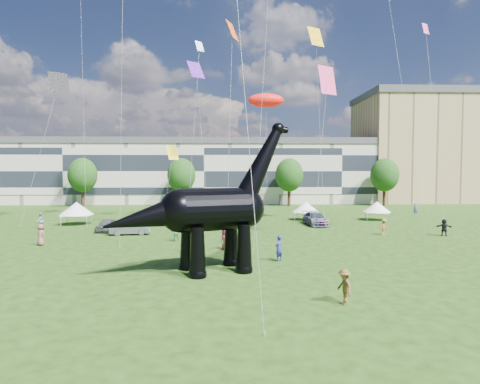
{
  "coord_description": "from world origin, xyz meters",
  "views": [
    {
      "loc": [
        -3.79,
        -21.19,
        6.53
      ],
      "look_at": [
        -2.76,
        8.0,
        5.0
      ],
      "focal_mm": 30.0,
      "sensor_mm": 36.0,
      "label": 1
    }
  ],
  "objects": [
    {
      "name": "ground",
      "position": [
        0.0,
        0.0,
        0.0
      ],
      "size": [
        220.0,
        220.0,
        0.0
      ],
      "primitive_type": "plane",
      "color": "#16330C",
      "rests_on": "ground"
    },
    {
      "name": "visitors",
      "position": [
        -0.63,
        16.0,
        0.88
      ],
      "size": [
        50.15,
        40.1,
        1.89
      ],
      "color": "#4C3270",
      "rests_on": "ground"
    },
    {
      "name": "dinosaur_sculpture",
      "position": [
        -5.0,
        4.62,
        3.86
      ],
      "size": [
        12.29,
        6.15,
        10.23
      ],
      "rotation": [
        0.0,
        0.0,
        0.36
      ],
      "color": "black",
      "rests_on": "ground"
    },
    {
      "name": "kites",
      "position": [
        -10.37,
        19.53,
        12.94
      ],
      "size": [
        56.44,
        46.89,
        32.01
      ],
      "color": "red",
      "rests_on": "ground"
    },
    {
      "name": "tree_mid_left",
      "position": [
        -12.0,
        53.0,
        6.29
      ],
      "size": [
        5.2,
        5.2,
        9.44
      ],
      "color": "#382314",
      "rests_on": "ground"
    },
    {
      "name": "terrace_row",
      "position": [
        -8.0,
        62.0,
        6.0
      ],
      "size": [
        78.0,
        11.0,
        12.0
      ],
      "primitive_type": "cube",
      "color": "beige",
      "rests_on": "ground"
    },
    {
      "name": "gazebo_left",
      "position": [
        -22.0,
        28.08,
        1.95
      ],
      "size": [
        4.46,
        4.46,
        2.77
      ],
      "rotation": [
        0.0,
        0.0,
        0.13
      ],
      "color": "white",
      "rests_on": "ground"
    },
    {
      "name": "tree_far_right",
      "position": [
        26.0,
        53.0,
        6.29
      ],
      "size": [
        5.2,
        5.2,
        9.44
      ],
      "color": "#382314",
      "rests_on": "ground"
    },
    {
      "name": "apartment_block",
      "position": [
        40.0,
        65.0,
        11.0
      ],
      "size": [
        28.0,
        18.0,
        22.0
      ],
      "primitive_type": "cube",
      "color": "tan",
      "rests_on": "ground"
    },
    {
      "name": "car_dark",
      "position": [
        7.0,
        26.54,
        0.77
      ],
      "size": [
        2.57,
        5.47,
        1.54
      ],
      "primitive_type": "imported",
      "rotation": [
        0.0,
        0.0,
        0.08
      ],
      "color": "#595960",
      "rests_on": "ground"
    },
    {
      "name": "gazebo_near",
      "position": [
        6.87,
        31.7,
        1.72
      ],
      "size": [
        4.47,
        4.47,
        2.46
      ],
      "rotation": [
        0.0,
        0.0,
        -0.33
      ],
      "color": "white",
      "rests_on": "ground"
    },
    {
      "name": "tree_far_left",
      "position": [
        -30.0,
        53.0,
        6.29
      ],
      "size": [
        5.2,
        5.2,
        9.44
      ],
      "color": "#382314",
      "rests_on": "ground"
    },
    {
      "name": "car_grey",
      "position": [
        -13.6,
        19.92,
        0.66
      ],
      "size": [
        4.19,
        1.98,
        1.33
      ],
      "primitive_type": "imported",
      "rotation": [
        0.0,
        0.0,
        1.72
      ],
      "color": "slate",
      "rests_on": "ground"
    },
    {
      "name": "tree_mid_right",
      "position": [
        8.0,
        53.0,
        6.29
      ],
      "size": [
        5.2,
        5.2,
        9.44
      ],
      "color": "#382314",
      "rests_on": "ground"
    },
    {
      "name": "car_white",
      "position": [
        -6.83,
        25.45,
        0.78
      ],
      "size": [
        5.98,
        3.56,
        1.56
      ],
      "primitive_type": "imported",
      "rotation": [
        0.0,
        0.0,
        1.39
      ],
      "color": "silver",
      "rests_on": "ground"
    },
    {
      "name": "car_silver",
      "position": [
        -16.65,
        22.51,
        0.67
      ],
      "size": [
        1.99,
        4.06,
        1.33
      ],
      "primitive_type": "imported",
      "rotation": [
        0.0,
        0.0,
        -0.11
      ],
      "color": "#A7A6AB",
      "rests_on": "ground"
    },
    {
      "name": "gazebo_far",
      "position": [
        16.29,
        31.21,
        1.74
      ],
      "size": [
        4.34,
        4.34,
        2.48
      ],
      "rotation": [
        0.0,
        0.0,
        -0.25
      ],
      "color": "white",
      "rests_on": "ground"
    }
  ]
}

